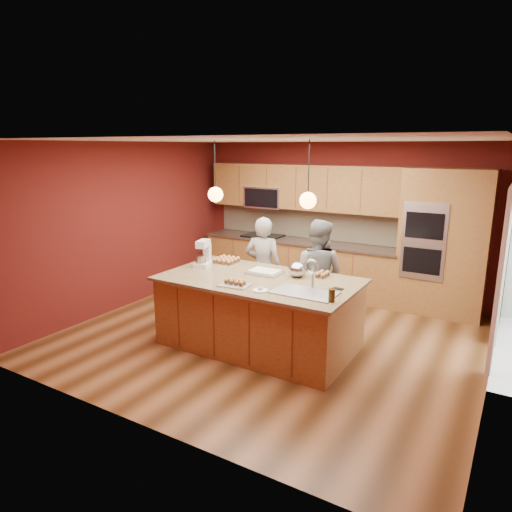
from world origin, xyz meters
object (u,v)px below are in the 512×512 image
Objects in this scene: stand_mixer at (203,255)px; person_left at (263,268)px; island at (260,312)px; mixing_bowl at (297,270)px; person_right at (317,275)px.

person_left is at bearing 44.36° from stand_mixer.
island is 1.14m from person_left.
stand_mixer is at bearing 172.86° from island.
person_left is at bearing 117.34° from island.
island is 0.75m from mixing_bowl.
mixing_bowl is (1.40, 0.20, -0.07)m from stand_mixer.
island is at bearing 65.33° from person_right.
stand_mixer reaches higher than mixing_bowl.
person_right is 1.67m from stand_mixer.
person_right is at bearing 168.29° from person_left.
person_right reaches higher than mixing_bowl.
person_left is 0.90m from person_right.
person_right is 6.63× the size of mixing_bowl.
person_right is at bearing 16.40° from stand_mixer.
person_right reaches higher than person_left.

